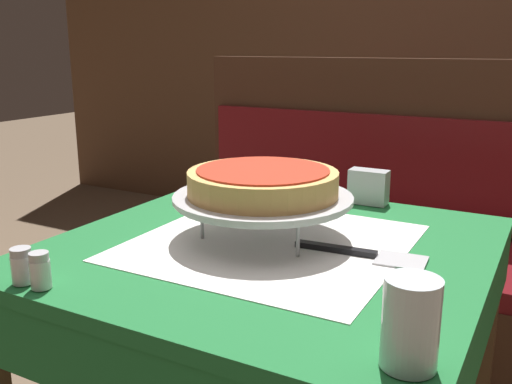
{
  "coord_description": "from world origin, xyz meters",
  "views": [
    {
      "loc": [
        0.52,
        -1.02,
        1.13
      ],
      "look_at": [
        -0.03,
        -0.02,
        0.83
      ],
      "focal_mm": 40.0,
      "sensor_mm": 36.0,
      "label": 1
    }
  ],
  "objects": [
    {
      "name": "salt_shaker",
      "position": [
        -0.28,
        -0.4,
        0.76
      ],
      "size": [
        0.04,
        0.04,
        0.06
      ],
      "color": "silver",
      "rests_on": "dining_table_front"
    },
    {
      "name": "pepper_shaker",
      "position": [
        -0.24,
        -0.4,
        0.76
      ],
      "size": [
        0.04,
        0.04,
        0.06
      ],
      "color": "silver",
      "rests_on": "dining_table_front"
    },
    {
      "name": "back_wall_panel",
      "position": [
        0.0,
        2.37,
        1.2
      ],
      "size": [
        6.0,
        0.04,
        2.4
      ],
      "primitive_type": "cube",
      "color": "brown",
      "rests_on": "ground_plane"
    },
    {
      "name": "pizza_pan_stand",
      "position": [
        -0.03,
        0.01,
        0.81
      ],
      "size": [
        0.38,
        0.38,
        0.1
      ],
      "color": "#ADADB2",
      "rests_on": "dining_table_front"
    },
    {
      "name": "dining_table_rear",
      "position": [
        -0.22,
        1.84,
        0.61
      ],
      "size": [
        0.77,
        0.77,
        0.72
      ],
      "color": "red",
      "rests_on": "ground_plane"
    },
    {
      "name": "deep_dish_pizza",
      "position": [
        -0.03,
        0.01,
        0.85
      ],
      "size": [
        0.32,
        0.32,
        0.06
      ],
      "color": "tan",
      "rests_on": "pizza_pan_stand"
    },
    {
      "name": "napkin_holder",
      "position": [
        0.09,
        0.39,
        0.77
      ],
      "size": [
        0.1,
        0.05,
        0.09
      ],
      "color": "#B2B2B7",
      "rests_on": "dining_table_front"
    },
    {
      "name": "dining_table_front",
      "position": [
        0.0,
        0.0,
        0.63
      ],
      "size": [
        0.88,
        0.88,
        0.73
      ],
      "color": "#1E6B33",
      "rests_on": "ground_plane"
    },
    {
      "name": "water_glass_near",
      "position": [
        0.38,
        -0.34,
        0.79
      ],
      "size": [
        0.07,
        0.07,
        0.12
      ],
      "color": "silver",
      "rests_on": "dining_table_front"
    },
    {
      "name": "condiment_caddy",
      "position": [
        -0.26,
        1.92,
        0.77
      ],
      "size": [
        0.13,
        0.13,
        0.17
      ],
      "color": "black",
      "rests_on": "dining_table_rear"
    },
    {
      "name": "booth_bench",
      "position": [
        0.05,
        0.84,
        0.32
      ],
      "size": [
        1.68,
        0.54,
        1.09
      ],
      "color": "#3D2316",
      "rests_on": "ground_plane"
    },
    {
      "name": "pizza_server",
      "position": [
        0.2,
        0.01,
        0.73
      ],
      "size": [
        0.27,
        0.09,
        0.01
      ],
      "color": "#BCBCC1",
      "rests_on": "dining_table_front"
    }
  ]
}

